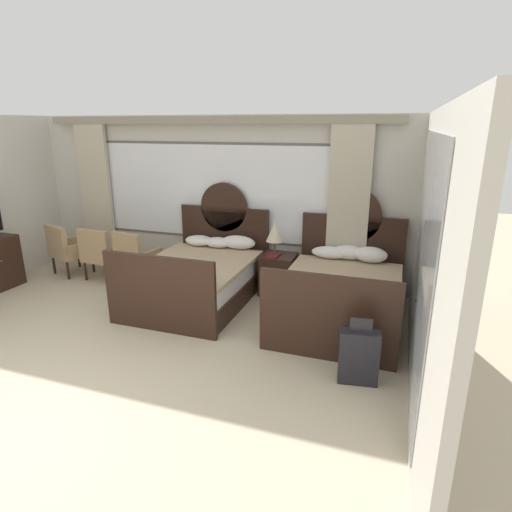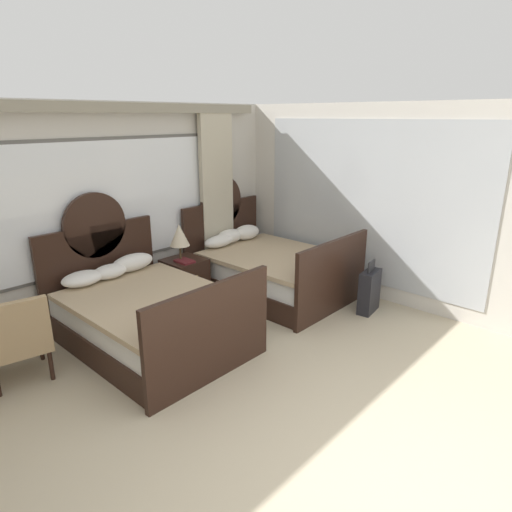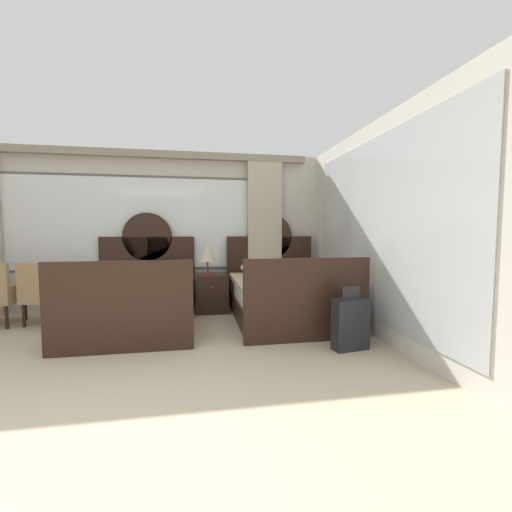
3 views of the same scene
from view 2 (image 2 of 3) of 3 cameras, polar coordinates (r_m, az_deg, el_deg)
The scene contains 9 objects.
wall_back_window at distance 5.72m, azimuth -22.99°, elevation 5.03°, with size 6.54×0.22×2.70m.
wall_right_mirror at distance 6.32m, azimuth 16.50°, elevation 6.24°, with size 0.08×4.86×2.70m.
bed_near_window at distance 5.23m, azimuth -13.92°, elevation -7.30°, with size 1.55×2.16×1.65m.
bed_near_mirror at distance 6.52m, azimuth 1.65°, elevation -1.65°, with size 1.55×2.16×1.65m.
nightstand_between_beds at distance 6.29m, azimuth -9.15°, elevation -3.14°, with size 0.51×0.54×0.62m.
table_lamp_on_nightstand at distance 6.04m, azimuth -9.87°, elevation 2.63°, with size 0.27×0.27×0.52m.
book_on_nightstand at distance 6.06m, azimuth -9.22°, elevation -0.67°, with size 0.18×0.26×0.03m.
armchair_by_window_left at distance 4.92m, azimuth -28.56°, elevation -9.18°, with size 0.67×0.67×0.90m.
suitcase_on_floor at distance 6.09m, azimuth 14.43°, elevation -4.41°, with size 0.42×0.23×0.72m.
Camera 2 is at (-2.28, -0.86, 2.53)m, focal length 30.94 mm.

